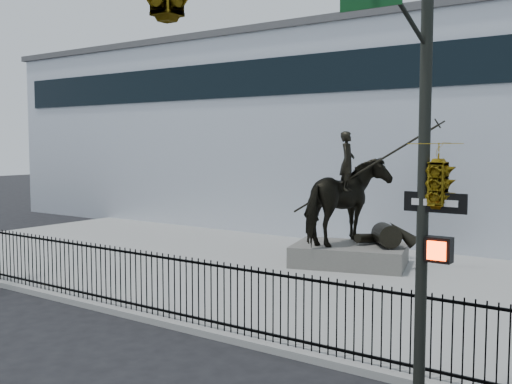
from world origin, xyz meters
The scene contains 7 objects.
ground centered at (0.00, 0.00, 0.00)m, with size 120.00×120.00×0.00m, color black.
plaza centered at (0.00, 7.00, 0.07)m, with size 30.00×12.00×0.15m, color gray.
building centered at (0.00, 20.00, 4.50)m, with size 44.00×14.00×9.00m, color silver.
picket_fence centered at (0.00, 1.25, 0.90)m, with size 22.10×0.10×1.50m.
statue_plinth centered at (1.37, 9.12, 0.49)m, with size 3.61×2.48×0.68m, color #585651.
equestrian_statue centered at (1.44, 9.14, 2.25)m, with size 4.47×3.43×3.92m.
traffic_signal_right centered at (6.47, -2.00, 4.85)m, with size 2.17×6.86×7.00m.
Camera 1 is at (10.14, -8.60, 4.19)m, focal length 42.00 mm.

